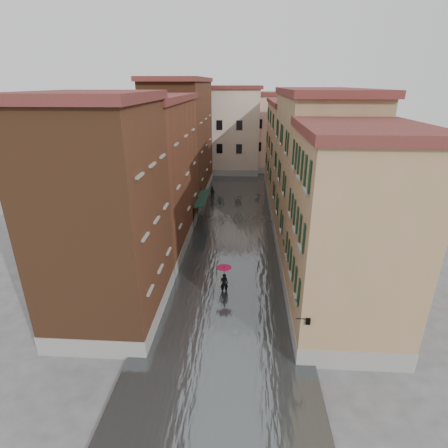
% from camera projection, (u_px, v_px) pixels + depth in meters
% --- Properties ---
extents(ground, '(120.00, 120.00, 0.00)m').
position_uv_depth(ground, '(227.00, 299.00, 24.15)').
color(ground, '#4F4F51').
rests_on(ground, ground).
extents(floodwater, '(10.00, 60.00, 0.20)m').
position_uv_depth(floodwater, '(234.00, 226.00, 36.13)').
color(floodwater, '#45494C').
rests_on(floodwater, ground).
extents(building_left_near, '(6.00, 8.00, 13.00)m').
position_uv_depth(building_left_near, '(105.00, 220.00, 20.26)').
color(building_left_near, brown).
rests_on(building_left_near, ground).
extents(building_left_mid, '(6.00, 14.00, 12.50)m').
position_uv_depth(building_left_mid, '(153.00, 177.00, 30.53)').
color(building_left_mid, brown).
rests_on(building_left_mid, ground).
extents(building_left_far, '(6.00, 16.00, 14.00)m').
position_uv_depth(building_left_far, '(182.00, 141.00, 44.12)').
color(building_left_far, brown).
rests_on(building_left_far, ground).
extents(building_right_near, '(6.00, 8.00, 11.50)m').
position_uv_depth(building_right_near, '(348.00, 238.00, 19.73)').
color(building_right_near, '#957A4D').
rests_on(building_right_near, ground).
extents(building_right_mid, '(6.00, 14.00, 13.00)m').
position_uv_depth(building_right_mid, '(315.00, 177.00, 29.62)').
color(building_right_mid, '#987F5C').
rests_on(building_right_mid, ground).
extents(building_right_far, '(6.00, 16.00, 11.50)m').
position_uv_depth(building_right_far, '(293.00, 153.00, 43.77)').
color(building_right_far, '#957A4D').
rests_on(building_right_far, ground).
extents(building_end_cream, '(12.00, 9.00, 13.00)m').
position_uv_depth(building_end_cream, '(222.00, 131.00, 57.02)').
color(building_end_cream, beige).
rests_on(building_end_cream, ground).
extents(building_end_pink, '(10.00, 9.00, 12.00)m').
position_uv_depth(building_end_pink, '(276.00, 133.00, 58.53)').
color(building_end_pink, tan).
rests_on(building_end_pink, ground).
extents(awning_near, '(1.09, 3.00, 2.80)m').
position_uv_depth(awning_near, '(200.00, 203.00, 35.58)').
color(awning_near, '#163226').
rests_on(awning_near, ground).
extents(awning_far, '(1.09, 3.23, 2.80)m').
position_uv_depth(awning_far, '(203.00, 195.00, 38.35)').
color(awning_far, '#163226').
rests_on(awning_far, ground).
extents(wall_lantern, '(0.71, 0.22, 0.35)m').
position_uv_depth(wall_lantern, '(308.00, 321.00, 17.21)').
color(wall_lantern, black).
rests_on(wall_lantern, ground).
extents(window_planters, '(0.59, 8.25, 0.84)m').
position_uv_depth(window_planters, '(291.00, 260.00, 22.08)').
color(window_planters, maroon).
rests_on(window_planters, ground).
extents(pedestrian_main, '(1.05, 1.05, 2.06)m').
position_uv_depth(pedestrian_main, '(224.00, 277.00, 24.35)').
color(pedestrian_main, black).
rests_on(pedestrian_main, ground).
extents(pedestrian_far, '(0.93, 0.76, 1.75)m').
position_uv_depth(pedestrian_far, '(213.00, 193.00, 44.26)').
color(pedestrian_far, black).
rests_on(pedestrian_far, ground).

